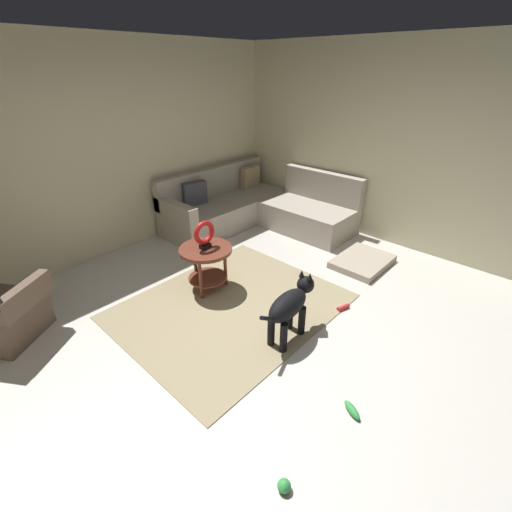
# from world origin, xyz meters

# --- Properties ---
(ground_plane) EXTENTS (6.00, 6.00, 0.10)m
(ground_plane) POSITION_xyz_m (0.00, 0.00, -0.05)
(ground_plane) COLOR silver
(wall_back) EXTENTS (6.00, 0.12, 2.70)m
(wall_back) POSITION_xyz_m (0.00, 2.94, 1.35)
(wall_back) COLOR beige
(wall_back) RESTS_ON ground_plane
(wall_right) EXTENTS (0.12, 6.00, 2.70)m
(wall_right) POSITION_xyz_m (2.94, 0.00, 1.35)
(wall_right) COLOR beige
(wall_right) RESTS_ON ground_plane
(area_rug) EXTENTS (2.30, 1.90, 0.01)m
(area_rug) POSITION_xyz_m (0.15, 0.70, 0.01)
(area_rug) COLOR tan
(area_rug) RESTS_ON ground_plane
(sectional_couch) EXTENTS (2.20, 2.25, 0.88)m
(sectional_couch) POSITION_xyz_m (1.99, 2.02, 0.29)
(sectional_couch) COLOR #B2A899
(sectional_couch) RESTS_ON ground_plane
(side_table) EXTENTS (0.60, 0.60, 0.54)m
(side_table) POSITION_xyz_m (0.22, 1.16, 0.42)
(side_table) COLOR brown
(side_table) RESTS_ON ground_plane
(torus_sculpture) EXTENTS (0.28, 0.08, 0.33)m
(torus_sculpture) POSITION_xyz_m (0.22, 1.16, 0.71)
(torus_sculpture) COLOR black
(torus_sculpture) RESTS_ON side_table
(dog_bed_mat) EXTENTS (0.80, 0.60, 0.09)m
(dog_bed_mat) POSITION_xyz_m (1.98, 0.08, 0.04)
(dog_bed_mat) COLOR #B2A38E
(dog_bed_mat) RESTS_ON ground_plane
(dog) EXTENTS (0.85, 0.26, 0.63)m
(dog) POSITION_xyz_m (0.19, -0.07, 0.38)
(dog) COLOR black
(dog) RESTS_ON ground_plane
(dog_toy_ball) EXTENTS (0.09, 0.09, 0.09)m
(dog_toy_ball) POSITION_xyz_m (-0.95, -0.92, 0.04)
(dog_toy_ball) COLOR green
(dog_toy_ball) RESTS_ON ground_plane
(dog_toy_rope) EXTENTS (0.16, 0.09, 0.05)m
(dog_toy_rope) POSITION_xyz_m (0.94, -0.24, 0.03)
(dog_toy_rope) COLOR red
(dog_toy_rope) RESTS_ON ground_plane
(dog_toy_bone) EXTENTS (0.13, 0.19, 0.06)m
(dog_toy_bone) POSITION_xyz_m (-0.16, -0.96, 0.03)
(dog_toy_bone) COLOR green
(dog_toy_bone) RESTS_ON ground_plane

